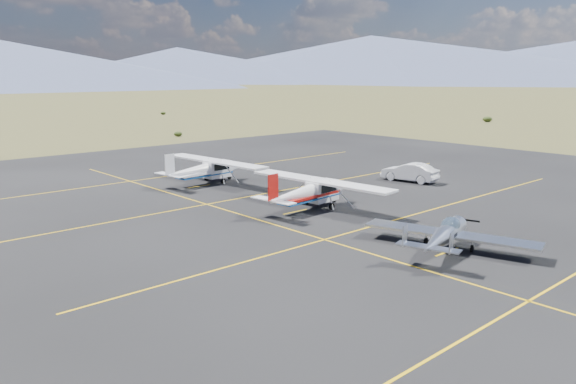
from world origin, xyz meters
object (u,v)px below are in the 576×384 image
aircraft_cessna (310,191)px  sedan (410,172)px  aircraft_plain (205,169)px  aircraft_low_wing (447,233)px

aircraft_cessna → sedan: bearing=1.2°
aircraft_plain → sedan: 16.49m
aircraft_low_wing → aircraft_cessna: aircraft_cessna is taller
aircraft_cessna → sedan: 12.88m
aircraft_low_wing → sedan: size_ratio=1.91×
aircraft_low_wing → aircraft_plain: size_ratio=0.81×
sedan → aircraft_cessna: bearing=-3.0°
aircraft_cessna → aircraft_plain: bearing=85.3°
aircraft_low_wing → aircraft_plain: aircraft_plain is taller
aircraft_cessna → aircraft_plain: size_ratio=1.02×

